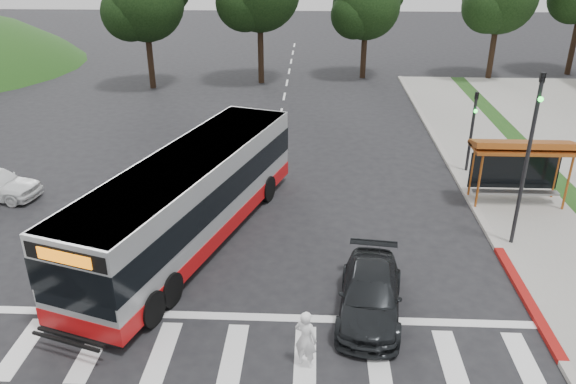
{
  "coord_description": "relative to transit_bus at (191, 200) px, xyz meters",
  "views": [
    {
      "loc": [
        2.09,
        -17.14,
        10.67
      ],
      "look_at": [
        1.18,
        2.37,
        1.6
      ],
      "focal_mm": 35.0,
      "sensor_mm": 36.0,
      "label": 1
    }
  ],
  "objects": [
    {
      "name": "traffic_signal_ne_tall",
      "position": [
        11.97,
        0.15,
        2.2
      ],
      "size": [
        0.18,
        0.37,
        6.5
      ],
      "color": "black",
      "rests_on": "ground"
    },
    {
      "name": "traffic_signal_ne_short",
      "position": [
        11.97,
        7.15,
        0.8
      ],
      "size": [
        0.18,
        0.37,
        4.0
      ],
      "color": "black",
      "rests_on": "ground"
    },
    {
      "name": "ground",
      "position": [
        2.37,
        -1.34,
        -1.68
      ],
      "size": [
        140.0,
        140.0,
        0.0
      ],
      "primitive_type": "plane",
      "color": "black",
      "rests_on": "ground"
    },
    {
      "name": "tree_north_c",
      "position": [
        -7.56,
        22.72,
        4.61
      ],
      "size": [
        6.16,
        5.74,
        9.3
      ],
      "color": "black",
      "rests_on": "ground"
    },
    {
      "name": "dark_sedan",
      "position": [
        6.29,
        -4.23,
        -1.01
      ],
      "size": [
        2.43,
        4.8,
        1.34
      ],
      "primitive_type": "imported",
      "rotation": [
        0.0,
        0.0,
        -0.13
      ],
      "color": "black",
      "rests_on": "ground"
    },
    {
      "name": "curb_east_red",
      "position": [
        11.37,
        -3.34,
        -1.6
      ],
      "size": [
        0.32,
        6.0,
        0.15
      ],
      "primitive_type": "cube",
      "color": "maroon",
      "rests_on": "ground"
    },
    {
      "name": "bus_shelter",
      "position": [
        13.17,
        3.76,
        0.67
      ],
      "size": [
        4.2,
        1.6,
        2.86
      ],
      "color": "#A2501B",
      "rests_on": "sidewalk_east"
    },
    {
      "name": "pedestrian",
      "position": [
        4.37,
        -6.64,
        -0.8
      ],
      "size": [
        0.76,
        0.65,
        1.75
      ],
      "primitive_type": "imported",
      "rotation": [
        0.0,
        0.0,
        2.69
      ],
      "color": "white",
      "rests_on": "ground"
    },
    {
      "name": "transit_bus",
      "position": [
        0.0,
        0.0,
        0.0
      ],
      "size": [
        6.62,
        13.23,
        3.36
      ],
      "primitive_type": null,
      "rotation": [
        0.0,
        0.0,
        -0.31
      ],
      "color": "#ACAEB0",
      "rests_on": "ground"
    },
    {
      "name": "sidewalk_east",
      "position": [
        13.37,
        6.66,
        -1.62
      ],
      "size": [
        4.0,
        40.0,
        0.12
      ],
      "primitive_type": "cube",
      "color": "gray",
      "rests_on": "ground"
    },
    {
      "name": "curb_east",
      "position": [
        11.37,
        6.66,
        -1.6
      ],
      "size": [
        0.3,
        40.0,
        0.15
      ],
      "primitive_type": "cube",
      "color": "#9E9991",
      "rests_on": "ground"
    },
    {
      "name": "tree_north_b",
      "position": [
        8.44,
        26.72,
        3.98
      ],
      "size": [
        5.72,
        5.33,
        8.43
      ],
      "color": "black",
      "rests_on": "ground"
    },
    {
      "name": "crosswalk_ladder",
      "position": [
        2.37,
        -6.34,
        -1.67
      ],
      "size": [
        18.0,
        2.6,
        0.01
      ],
      "primitive_type": "cube",
      "color": "silver",
      "rests_on": "ground"
    }
  ]
}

